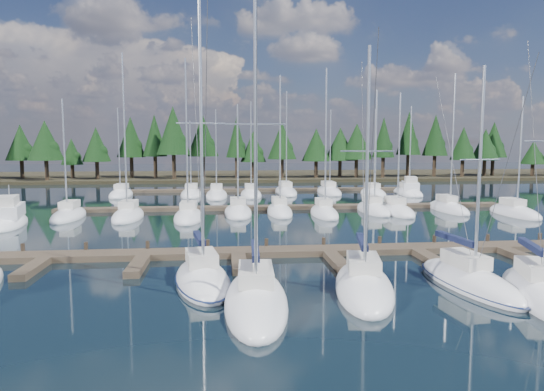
{
  "coord_description": "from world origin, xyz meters",
  "views": [
    {
      "loc": [
        -6.9,
        -13.55,
        7.47
      ],
      "look_at": [
        -3.31,
        22.0,
        3.54
      ],
      "focal_mm": 32.0,
      "sensor_mm": 36.0,
      "label": 1
    }
  ],
  "objects": [
    {
      "name": "motor_yacht_left",
      "position": [
        -26.37,
        32.14,
        0.48
      ],
      "size": [
        4.81,
        9.14,
        4.35
      ],
      "color": "white",
      "rests_on": "ground"
    },
    {
      "name": "front_sailboat_2",
      "position": [
        -5.46,
        8.03,
        0.29
      ],
      "size": [
        3.34,
        9.42,
        14.98
      ],
      "color": "white",
      "rests_on": "ground"
    },
    {
      "name": "back_sailboat_rows",
      "position": [
        0.49,
        44.85,
        0.27
      ],
      "size": [
        47.66,
        33.19,
        16.7
      ],
      "color": "white",
      "rests_on": "ground"
    },
    {
      "name": "main_dock",
      "position": [
        0.0,
        17.36,
        0.2
      ],
      "size": [
        44.0,
        6.13,
        0.9
      ],
      "color": "#483B2D",
      "rests_on": "ground"
    },
    {
      "name": "front_sailboat_4",
      "position": [
        5.79,
        9.87,
        0.28
      ],
      "size": [
        3.57,
        8.79,
        12.01
      ],
      "color": "white",
      "rests_on": "ground"
    },
    {
      "name": "front_sailboat_5",
      "position": [
        8.15,
        7.62,
        0.29
      ],
      "size": [
        4.93,
        8.73,
        13.67
      ],
      "color": "white",
      "rests_on": "ground"
    },
    {
      "name": "far_shore",
      "position": [
        0.0,
        90.0,
        0.3
      ],
      "size": [
        220.0,
        30.0,
        0.6
      ],
      "primitive_type": "cube",
      "color": "black",
      "rests_on": "ground"
    },
    {
      "name": "front_sailboat_1",
      "position": [
        -8.04,
        11.62,
        0.3
      ],
      "size": [
        4.08,
        8.08,
        15.3
      ],
      "color": "white",
      "rests_on": "ground"
    },
    {
      "name": "back_docks",
      "position": [
        0.0,
        49.58,
        0.2
      ],
      "size": [
        50.0,
        21.8,
        0.4
      ],
      "color": "#483B2D",
      "rests_on": "ground"
    },
    {
      "name": "ground",
      "position": [
        0.0,
        30.0,
        0.0
      ],
      "size": [
        260.0,
        260.0,
        0.0
      ],
      "primitive_type": "plane",
      "color": "black",
      "rests_on": "ground"
    },
    {
      "name": "front_sailboat_3",
      "position": [
        0.09,
        9.63,
        0.28
      ],
      "size": [
        4.5,
        8.93,
        12.8
      ],
      "color": "white",
      "rests_on": "ground"
    },
    {
      "name": "motor_yacht_right",
      "position": [
        19.83,
        53.34,
        0.47
      ],
      "size": [
        5.16,
        8.96,
        4.25
      ],
      "color": "white",
      "rests_on": "ground"
    },
    {
      "name": "tree_line",
      "position": [
        -4.0,
        80.22,
        7.49
      ],
      "size": [
        183.67,
        11.51,
        13.54
      ],
      "color": "black",
      "rests_on": "far_shore"
    }
  ]
}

